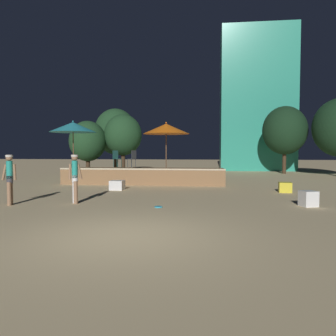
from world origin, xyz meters
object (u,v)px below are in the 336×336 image
(bistro_chair_0, at_px, (116,157))
(bistro_chair_1, at_px, (133,157))
(background_tree_1, at_px, (88,141))
(background_tree_4, at_px, (285,131))
(patio_umbrella_0, at_px, (166,129))
(patio_umbrella_1, at_px, (73,127))
(person_1, at_px, (75,177))
(frisbee_disc, at_px, (158,207))
(background_tree_3, at_px, (123,135))
(cube_seat_0, at_px, (117,185))
(background_tree_2, at_px, (116,132))
(cube_seat_1, at_px, (308,199))
(cube_seat_2, at_px, (285,187))
(person_0, at_px, (10,177))

(bistro_chair_0, xyz_separation_m, bistro_chair_1, (1.04, -0.48, 0.00))
(background_tree_1, height_order, background_tree_4, background_tree_4)
(bistro_chair_0, bearing_deg, bistro_chair_1, -79.01)
(patio_umbrella_0, xyz_separation_m, background_tree_1, (-6.08, 5.39, -0.43))
(patio_umbrella_1, xyz_separation_m, person_1, (2.41, -5.60, -2.04))
(bistro_chair_0, bearing_deg, background_tree_1, 73.84)
(person_1, bearing_deg, bistro_chair_1, 139.78)
(frisbee_disc, bearing_deg, patio_umbrella_0, 95.01)
(frisbee_disc, bearing_deg, background_tree_3, 109.27)
(cube_seat_0, bearing_deg, background_tree_4, 49.94)
(background_tree_4, bearing_deg, background_tree_1, -163.10)
(background_tree_2, bearing_deg, patio_umbrella_1, -87.53)
(cube_seat_1, relative_size, background_tree_3, 0.13)
(patio_umbrella_1, height_order, bistro_chair_0, patio_umbrella_1)
(cube_seat_2, relative_size, background_tree_3, 0.13)
(patio_umbrella_1, distance_m, background_tree_4, 16.05)
(cube_seat_2, relative_size, background_tree_4, 0.11)
(cube_seat_0, xyz_separation_m, background_tree_2, (-3.15, 10.87, 3.04))
(patio_umbrella_0, relative_size, cube_seat_2, 5.74)
(frisbee_disc, bearing_deg, person_0, -178.56)
(cube_seat_0, relative_size, background_tree_4, 0.12)
(cube_seat_0, distance_m, person_0, 5.01)
(background_tree_2, bearing_deg, patio_umbrella_0, -59.97)
(background_tree_1, distance_m, background_tree_2, 3.66)
(cube_seat_0, distance_m, bistro_chair_1, 3.15)
(patio_umbrella_0, distance_m, patio_umbrella_1, 4.71)
(background_tree_1, relative_size, background_tree_2, 0.75)
(cube_seat_1, distance_m, frisbee_disc, 4.70)
(background_tree_3, relative_size, background_tree_4, 0.83)
(person_0, xyz_separation_m, bistro_chair_0, (1.30, 7.80, 0.52))
(patio_umbrella_1, bearing_deg, cube_seat_2, -9.98)
(background_tree_3, bearing_deg, background_tree_1, -163.51)
(frisbee_disc, bearing_deg, cube_seat_1, 9.25)
(person_1, bearing_deg, background_tree_2, 153.90)
(bistro_chair_1, bearing_deg, person_0, 11.31)
(patio_umbrella_1, relative_size, bistro_chair_0, 3.63)
(patio_umbrella_0, distance_m, background_tree_2, 10.19)
(cube_seat_2, relative_size, background_tree_1, 0.15)
(frisbee_disc, distance_m, background_tree_4, 17.88)
(cube_seat_0, bearing_deg, background_tree_2, 106.18)
(person_1, bearing_deg, cube_seat_0, 137.88)
(person_0, distance_m, background_tree_2, 15.48)
(person_0, relative_size, background_tree_4, 0.31)
(background_tree_2, bearing_deg, person_1, -79.22)
(patio_umbrella_1, xyz_separation_m, background_tree_3, (0.92, 6.38, -0.10))
(background_tree_2, relative_size, background_tree_4, 0.98)
(background_tree_1, bearing_deg, cube_seat_0, -60.94)
(cube_seat_0, height_order, background_tree_3, background_tree_3)
(bistro_chair_0, xyz_separation_m, background_tree_2, (-2.16, 7.47, 1.84))
(bistro_chair_1, bearing_deg, patio_umbrella_0, 94.64)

